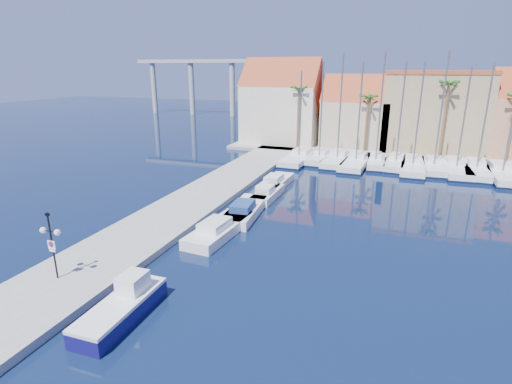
% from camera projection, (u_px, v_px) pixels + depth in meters
% --- Properties ---
extents(ground, '(260.00, 260.00, 0.00)m').
position_uv_depth(ground, '(213.00, 304.00, 21.90)').
color(ground, black).
rests_on(ground, ground).
extents(quay_west, '(6.00, 77.00, 0.50)m').
position_uv_depth(quay_west, '(189.00, 205.00, 36.87)').
color(quay_west, gray).
rests_on(quay_west, ground).
extents(shore_north, '(54.00, 16.00, 0.50)m').
position_uv_depth(shore_north, '(408.00, 150.00, 61.59)').
color(shore_north, gray).
rests_on(shore_north, ground).
extents(lamp_post, '(1.40, 0.40, 4.11)m').
position_uv_depth(lamp_post, '(51.00, 236.00, 22.79)').
color(lamp_post, black).
rests_on(lamp_post, quay_west).
extents(fishing_boat, '(2.00, 5.73, 1.99)m').
position_uv_depth(fishing_boat, '(123.00, 306.00, 20.50)').
color(fishing_boat, '#130F57').
rests_on(fishing_boat, ground).
extents(motorboat_west_0, '(2.93, 7.65, 1.40)m').
position_uv_depth(motorboat_west_0, '(219.00, 229.00, 30.77)').
color(motorboat_west_0, white).
rests_on(motorboat_west_0, ground).
extents(motorboat_west_1, '(2.96, 7.49, 1.40)m').
position_uv_depth(motorboat_west_1, '(245.00, 210.00, 34.79)').
color(motorboat_west_1, white).
rests_on(motorboat_west_1, ground).
extents(motorboat_west_2, '(1.86, 5.65, 1.40)m').
position_uv_depth(motorboat_west_2, '(267.00, 194.00, 39.31)').
color(motorboat_west_2, white).
rests_on(motorboat_west_2, ground).
extents(motorboat_west_3, '(2.38, 6.89, 1.40)m').
position_uv_depth(motorboat_west_3, '(276.00, 182.00, 43.26)').
color(motorboat_west_3, white).
rests_on(motorboat_west_3, ground).
extents(sailboat_0, '(3.49, 11.47, 12.01)m').
position_uv_depth(sailboat_0, '(300.00, 157.00, 55.08)').
color(sailboat_0, white).
rests_on(sailboat_0, ground).
extents(sailboat_1, '(2.83, 8.29, 13.08)m').
position_uv_depth(sailboat_1, '(320.00, 157.00, 54.63)').
color(sailboat_1, white).
rests_on(sailboat_1, ground).
extents(sailboat_2, '(3.13, 10.55, 14.05)m').
position_uv_depth(sailboat_2, '(338.00, 159.00, 53.90)').
color(sailboat_2, white).
rests_on(sailboat_2, ground).
extents(sailboat_3, '(3.56, 11.23, 13.09)m').
position_uv_depth(sailboat_3, '(357.00, 162.00, 52.43)').
color(sailboat_3, white).
rests_on(sailboat_3, ground).
extents(sailboat_4, '(2.74, 8.29, 14.18)m').
position_uv_depth(sailboat_4, '(376.00, 161.00, 52.37)').
color(sailboat_4, white).
rests_on(sailboat_4, ground).
extents(sailboat_5, '(3.07, 9.11, 13.10)m').
position_uv_depth(sailboat_5, '(396.00, 162.00, 51.76)').
color(sailboat_5, white).
rests_on(sailboat_5, ground).
extents(sailboat_6, '(2.92, 10.61, 13.04)m').
position_uv_depth(sailboat_6, '(413.00, 166.00, 50.21)').
color(sailboat_6, white).
rests_on(sailboat_6, ground).
extents(sailboat_7, '(2.67, 9.00, 14.23)m').
position_uv_depth(sailboat_7, '(433.00, 166.00, 49.86)').
color(sailboat_7, white).
rests_on(sailboat_7, ground).
extents(sailboat_8, '(3.20, 10.78, 12.61)m').
position_uv_depth(sailboat_8, '(456.00, 168.00, 49.10)').
color(sailboat_8, white).
rests_on(sailboat_8, ground).
extents(sailboat_9, '(3.71, 10.84, 12.87)m').
position_uv_depth(sailboat_9, '(476.00, 169.00, 48.46)').
color(sailboat_9, white).
rests_on(sailboat_9, ground).
extents(sailboat_10, '(3.20, 11.37, 12.84)m').
position_uv_depth(sailboat_10, '(501.00, 173.00, 46.83)').
color(sailboat_10, white).
rests_on(sailboat_10, ground).
extents(building_0, '(12.30, 9.00, 13.50)m').
position_uv_depth(building_0, '(282.00, 105.00, 65.36)').
color(building_0, beige).
rests_on(building_0, shore_north).
extents(building_1, '(10.30, 8.00, 11.00)m').
position_uv_depth(building_1, '(357.00, 115.00, 61.81)').
color(building_1, tan).
rests_on(building_1, shore_north).
extents(building_2, '(14.20, 10.20, 11.50)m').
position_uv_depth(building_2, '(434.00, 111.00, 58.82)').
color(building_2, '#9C8360').
rests_on(building_2, shore_north).
extents(palm_0, '(2.60, 2.60, 10.15)m').
position_uv_depth(palm_0, '(299.00, 91.00, 58.81)').
color(palm_0, brown).
rests_on(palm_0, shore_north).
extents(palm_1, '(2.60, 2.60, 9.15)m').
position_uv_depth(palm_1, '(368.00, 99.00, 55.82)').
color(palm_1, brown).
rests_on(palm_1, shore_north).
extents(palm_2, '(2.60, 2.60, 11.15)m').
position_uv_depth(palm_2, '(449.00, 87.00, 51.99)').
color(palm_2, brown).
rests_on(palm_2, shore_north).
extents(viaduct, '(48.00, 2.20, 14.45)m').
position_uv_depth(viaduct, '(214.00, 76.00, 105.14)').
color(viaduct, '#9E9E99').
rests_on(viaduct, ground).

